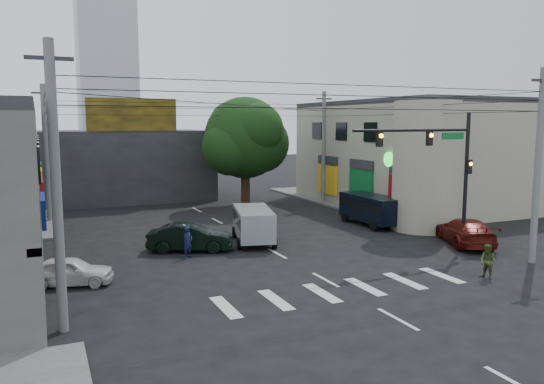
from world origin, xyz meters
TOP-DOWN VIEW (x-y plane):
  - ground at (0.00, 0.00)m, footprint 160.00×160.00m
  - sidewalk_far_right at (18.00, 18.00)m, footprint 16.00×16.00m
  - building_right at (18.00, 13.00)m, footprint 14.00×18.00m
  - corner_column at (11.00, 4.00)m, footprint 4.00×4.00m
  - building_far at (-4.00, 26.00)m, footprint 14.00×10.00m
  - billboard at (-4.00, 21.10)m, footprint 7.00×0.30m
  - tower_distant at (0.00, 70.00)m, footprint 9.00×9.00m
  - street_tree at (4.00, 17.00)m, footprint 6.40×6.40m
  - traffic_gantry at (7.82, -1.00)m, footprint 7.10×0.35m
  - utility_pole_near_left at (-10.50, -4.50)m, footprint 0.32×0.32m
  - utility_pole_near_right at (10.50, -4.50)m, footprint 0.32×0.32m
  - utility_pole_far_left at (-10.50, 16.00)m, footprint 0.32×0.32m
  - utility_pole_far_right at (10.50, 16.00)m, footprint 0.32×0.32m
  - dark_sedan at (-3.92, 4.39)m, footprint 4.48×5.40m
  - white_compact at (-10.04, 0.62)m, footprint 3.34×4.28m
  - maroon_sedan at (10.32, -0.30)m, footprint 5.81×6.59m
  - silver_minivan at (-0.18, 4.83)m, footprint 5.36×4.03m
  - navy_van at (8.76, 6.46)m, footprint 4.95×1.91m
  - traffic_officer at (-4.41, 3.00)m, footprint 0.94×0.93m
  - pedestrian_olive at (6.49, -5.63)m, footprint 0.96×0.87m

SIDE VIEW (x-z plane):
  - ground at x=0.00m, z-range 0.00..0.00m
  - sidewalk_far_right at x=18.00m, z-range 0.00..0.15m
  - white_compact at x=-10.04m, z-range 0.00..1.19m
  - dark_sedan at x=-3.92m, z-range 0.00..1.44m
  - maroon_sedan at x=10.32m, z-range 0.00..1.47m
  - pedestrian_olive at x=6.49m, z-range 0.00..1.50m
  - traffic_officer at x=-4.41m, z-range 0.00..1.60m
  - silver_minivan at x=-0.18m, z-range 0.00..1.92m
  - navy_van at x=8.76m, z-range 0.00..1.97m
  - building_far at x=-4.00m, z-range 0.00..6.00m
  - building_right at x=18.00m, z-range 0.00..8.00m
  - corner_column at x=11.00m, z-range 0.00..8.00m
  - utility_pole_near_left at x=-10.50m, z-range 0.00..9.20m
  - utility_pole_near_right at x=10.50m, z-range 0.00..9.20m
  - utility_pole_far_left at x=-10.50m, z-range 0.00..9.20m
  - utility_pole_far_right at x=10.50m, z-range 0.00..9.20m
  - traffic_gantry at x=7.82m, z-range 1.23..8.43m
  - street_tree at x=4.00m, z-range 1.12..9.82m
  - billboard at x=-4.00m, z-range 6.00..8.60m
  - tower_distant at x=0.00m, z-range 0.00..44.00m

